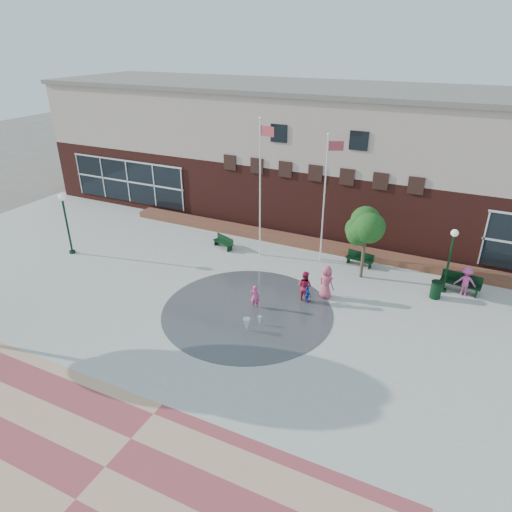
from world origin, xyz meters
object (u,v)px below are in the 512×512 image
at_px(flagpole_left, 261,183).
at_px(child_splash, 255,297).
at_px(flagpole_right, 325,193).
at_px(trash_can, 436,290).
at_px(bench_left, 223,244).

bearing_deg(flagpole_left, child_splash, -57.37).
distance_m(flagpole_right, child_splash, 7.60).
bearing_deg(flagpole_left, trash_can, 6.26).
bearing_deg(bench_left, flagpole_left, 23.95).
height_order(trash_can, child_splash, child_splash).
distance_m(flagpole_right, bench_left, 7.40).
bearing_deg(flagpole_left, flagpole_right, 26.03).
height_order(flagpole_left, trash_can, flagpole_left).
bearing_deg(trash_can, flagpole_left, 176.19).
height_order(flagpole_left, child_splash, flagpole_left).
xyz_separation_m(flagpole_left, bench_left, (-2.57, -0.09, -4.37)).
bearing_deg(flagpole_right, child_splash, -124.13).
bearing_deg(child_splash, trash_can, -168.18).
bearing_deg(bench_left, child_splash, -26.36).
bearing_deg(child_splash, bench_left, -67.67).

